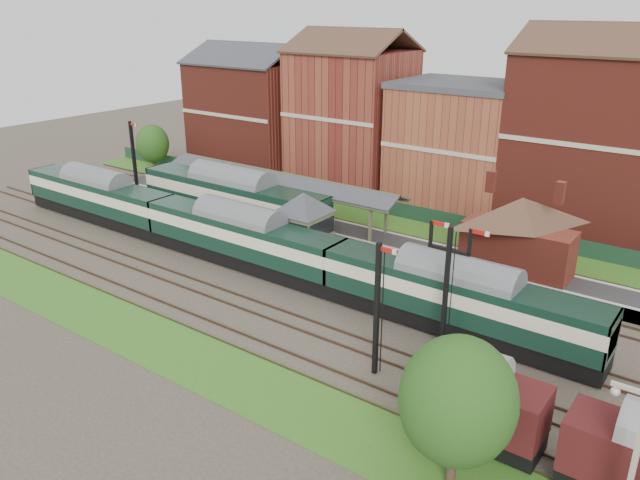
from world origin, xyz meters
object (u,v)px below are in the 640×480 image
Objects in this scene: dmu_train at (240,236)px; goods_van_a at (480,403)px; semaphore_bracket at (447,281)px; platform_railcar at (233,198)px; signal_box at (304,226)px.

dmu_train reaches higher than goods_van_a.
platform_railcar is at bearing 160.83° from semaphore_bracket.
signal_box is 11.33m from platform_railcar.
dmu_train is 25.55m from goods_van_a.
platform_railcar reaches higher than dmu_train.
signal_box is 5.09m from dmu_train.
goods_van_a is (23.91, -9.00, -0.41)m from dmu_train.
signal_box is 0.73× the size of semaphore_bracket.
signal_box reaches higher than dmu_train.
semaphore_bracket is (15.04, -5.75, 1.44)m from signal_box.
dmu_train is (-18.90, 2.50, -2.14)m from semaphore_bracket.
platform_railcar is at bearing 137.05° from dmu_train.
signal_box is at bearing 148.58° from goods_van_a.
semaphore_bracket is 8.59m from goods_van_a.
platform_railcar is (-10.84, 3.25, -0.43)m from signal_box.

